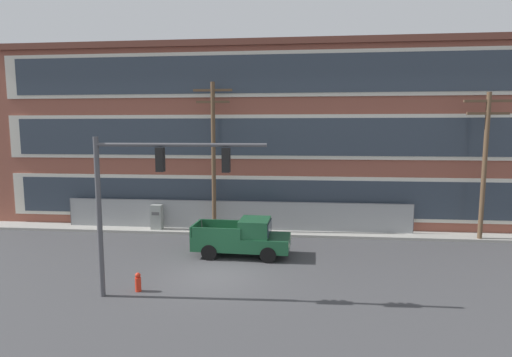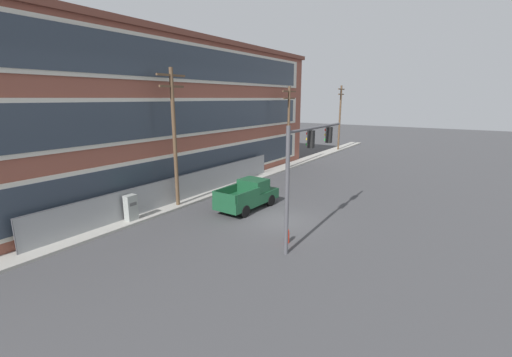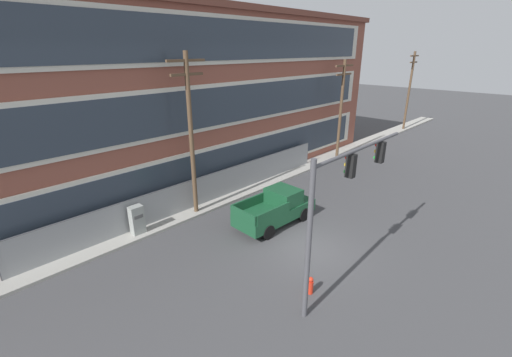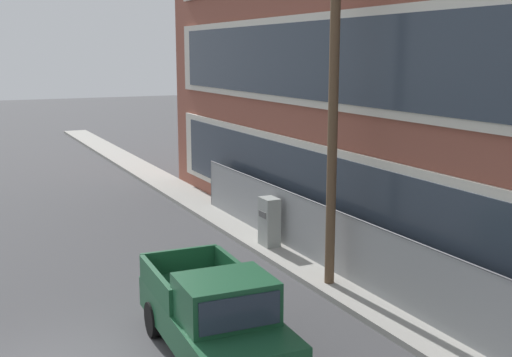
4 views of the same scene
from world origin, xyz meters
name	(u,v)px [view 1 (image 1 of 4)]	position (x,y,z in m)	size (l,w,h in m)	color
ground_plane	(214,277)	(0.00, 0.00, 0.00)	(160.00, 160.00, 0.00)	#424244
sidewalk_building_side	(239,231)	(0.00, 7.85, 0.08)	(80.00, 1.72, 0.16)	#9E9B93
brick_mill_building	(268,135)	(1.39, 14.51, 6.09)	(37.74, 12.21, 12.15)	brown
chain_link_fence	(235,216)	(-0.29, 8.08, 1.01)	(22.28, 0.06, 1.99)	gray
traffic_signal_mast	(146,184)	(-2.03, -2.42, 4.49)	(6.55, 0.43, 6.25)	#4C4C51
pickup_truck_dark_green	(244,238)	(0.93, 3.15, 0.94)	(5.09, 2.25, 1.97)	#194C2D
utility_pole_near_corner	(213,152)	(-1.50, 7.50, 5.17)	(2.41, 0.26, 9.41)	brown
utility_pole_midblock	(485,159)	(14.41, 7.29, 4.82)	(2.71, 0.26, 8.64)	brown
electrical_cabinet	(157,218)	(-5.28, 7.60, 0.87)	(0.70, 0.51, 1.74)	#939993
fire_hydrant	(138,282)	(-2.72, -1.84, 0.38)	(0.24, 0.24, 0.78)	red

